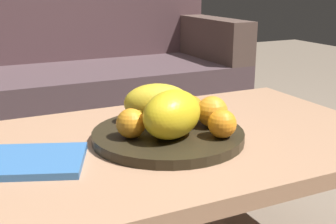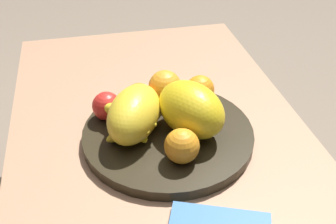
# 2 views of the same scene
# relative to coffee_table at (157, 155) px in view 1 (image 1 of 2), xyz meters

# --- Properties ---
(coffee_table) EXTENTS (1.24, 0.69, 0.42)m
(coffee_table) POSITION_rel_coffee_table_xyz_m (0.00, 0.00, 0.00)
(coffee_table) COLOR tan
(coffee_table) RESTS_ON ground_plane
(couch) EXTENTS (1.70, 0.70, 0.90)m
(couch) POSITION_rel_coffee_table_xyz_m (0.08, 1.23, -0.08)
(couch) COLOR #4C3A3F
(couch) RESTS_ON ground_plane
(fruit_bowl) EXTENTS (0.39, 0.39, 0.03)m
(fruit_bowl) POSITION_rel_coffee_table_xyz_m (0.02, -0.01, 0.05)
(fruit_bowl) COLOR black
(fruit_bowl) RESTS_ON coffee_table
(melon_large_front) EXTENTS (0.21, 0.18, 0.11)m
(melon_large_front) POSITION_rel_coffee_table_xyz_m (0.03, 0.06, 0.12)
(melon_large_front) COLOR yellow
(melon_large_front) RESTS_ON fruit_bowl
(melon_smaller_beside) EXTENTS (0.21, 0.18, 0.12)m
(melon_smaller_beside) POSITION_rel_coffee_table_xyz_m (0.01, -0.06, 0.13)
(melon_smaller_beside) COLOR yellow
(melon_smaller_beside) RESTS_ON fruit_bowl
(orange_front) EXTENTS (0.07, 0.07, 0.07)m
(orange_front) POSITION_rel_coffee_table_xyz_m (-0.08, -0.02, 0.10)
(orange_front) COLOR orange
(orange_front) RESTS_ON fruit_bowl
(orange_left) EXTENTS (0.07, 0.07, 0.07)m
(orange_left) POSITION_rel_coffee_table_xyz_m (0.12, -0.11, 0.10)
(orange_left) COLOR orange
(orange_left) RESTS_ON fruit_bowl
(orange_right) EXTENTS (0.08, 0.08, 0.08)m
(orange_right) POSITION_rel_coffee_table_xyz_m (0.14, -0.03, 0.11)
(orange_right) COLOR orange
(orange_right) RESTS_ON fruit_bowl
(orange_back) EXTENTS (0.07, 0.07, 0.07)m
(orange_back) POSITION_rel_coffee_table_xyz_m (0.12, 0.04, 0.10)
(orange_back) COLOR orange
(orange_back) RESTS_ON fruit_bowl
(apple_right) EXTENTS (0.07, 0.07, 0.07)m
(apple_right) POSITION_rel_coffee_table_xyz_m (0.10, 0.12, 0.10)
(apple_right) COLOR red
(apple_right) RESTS_ON fruit_bowl
(banana_bunch) EXTENTS (0.16, 0.15, 0.06)m
(banana_bunch) POSITION_rel_coffee_table_xyz_m (0.04, 0.06, 0.10)
(banana_bunch) COLOR gold
(banana_bunch) RESTS_ON fruit_bowl
(magazine) EXTENTS (0.30, 0.26, 0.02)m
(magazine) POSITION_rel_coffee_table_xyz_m (-0.33, -0.02, 0.05)
(magazine) COLOR #376DAD
(magazine) RESTS_ON coffee_table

